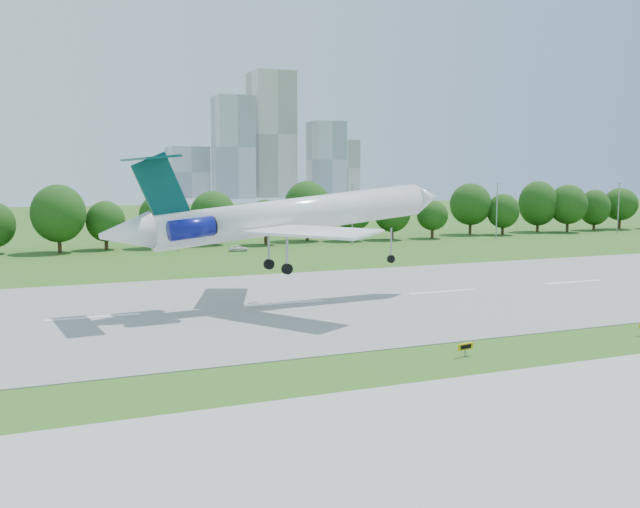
{
  "coord_description": "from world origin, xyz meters",
  "views": [
    {
      "loc": [
        -45.98,
        -46.92,
        13.87
      ],
      "look_at": [
        -18.8,
        18.0,
        6.13
      ],
      "focal_mm": 40.0,
      "sensor_mm": 36.0,
      "label": 1
    }
  ],
  "objects": [
    {
      "name": "airliner",
      "position": [
        -20.77,
        24.8,
        9.63
      ],
      "size": [
        40.17,
        28.99,
        12.63
      ],
      "rotation": [
        0.0,
        -0.09,
        0.1
      ],
      "color": "white",
      "rests_on": "ground"
    },
    {
      "name": "ground",
      "position": [
        0.0,
        0.0,
        0.0
      ],
      "size": [
        600.0,
        600.0,
        0.0
      ],
      "primitive_type": "plane",
      "color": "#2F5716",
      "rests_on": "ground"
    },
    {
      "name": "tree_line",
      "position": [
        0.0,
        92.0,
        6.19
      ],
      "size": [
        288.4,
        8.4,
        10.4
      ],
      "color": "#382314",
      "rests_on": "ground"
    },
    {
      "name": "service_vehicle_b",
      "position": [
        -9.41,
        79.46,
        0.59
      ],
      "size": [
        3.69,
        2.02,
        1.19
      ],
      "primitive_type": "imported",
      "rotation": [
        0.0,
        0.0,
        1.39
      ],
      "color": "silver",
      "rests_on": "ground"
    },
    {
      "name": "taxi_sign_left",
      "position": [
        -14.9,
        -1.71,
        0.77
      ],
      "size": [
        1.49,
        0.44,
        1.05
      ],
      "rotation": [
        0.0,
        0.0,
        0.18
      ],
      "color": "gray",
      "rests_on": "ground"
    },
    {
      "name": "light_poles",
      "position": [
        -2.5,
        82.0,
        6.34
      ],
      "size": [
        175.9,
        0.25,
        12.19
      ],
      "color": "gray",
      "rests_on": "ground"
    },
    {
      "name": "skyline",
      "position": [
        100.16,
        390.61,
        30.46
      ],
      "size": [
        127.0,
        52.0,
        80.0
      ],
      "color": "#B2B2B7",
      "rests_on": "ground"
    },
    {
      "name": "runway",
      "position": [
        0.0,
        25.0,
        0.04
      ],
      "size": [
        400.0,
        45.0,
        0.08
      ],
      "primitive_type": "cube",
      "color": "gray",
      "rests_on": "ground"
    }
  ]
}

